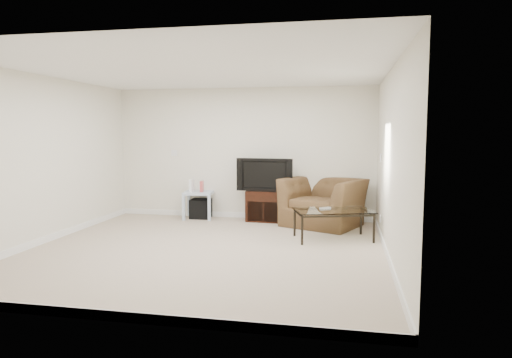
% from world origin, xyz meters
% --- Properties ---
extents(floor, '(5.00, 5.00, 0.00)m').
position_xyz_m(floor, '(0.00, 0.00, 0.00)').
color(floor, tan).
rests_on(floor, ground).
extents(ceiling, '(5.00, 5.00, 0.00)m').
position_xyz_m(ceiling, '(0.00, 0.00, 2.50)').
color(ceiling, white).
rests_on(ceiling, ground).
extents(wall_back, '(5.00, 0.02, 2.50)m').
position_xyz_m(wall_back, '(0.00, 2.50, 1.25)').
color(wall_back, silver).
rests_on(wall_back, ground).
extents(wall_left, '(0.02, 5.00, 2.50)m').
position_xyz_m(wall_left, '(-2.50, 0.00, 1.25)').
color(wall_left, silver).
rests_on(wall_left, ground).
extents(wall_right, '(0.02, 5.00, 2.50)m').
position_xyz_m(wall_right, '(2.50, 0.00, 1.25)').
color(wall_right, silver).
rests_on(wall_right, ground).
extents(plate_back, '(0.12, 0.02, 0.12)m').
position_xyz_m(plate_back, '(-1.40, 2.49, 1.25)').
color(plate_back, white).
rests_on(plate_back, wall_back).
extents(plate_right_switch, '(0.02, 0.09, 0.13)m').
position_xyz_m(plate_right_switch, '(2.49, 1.60, 1.25)').
color(plate_right_switch, white).
rests_on(plate_right_switch, wall_right).
extents(plate_right_outlet, '(0.02, 0.08, 0.12)m').
position_xyz_m(plate_right_outlet, '(2.49, 1.30, 0.30)').
color(plate_right_outlet, white).
rests_on(plate_right_outlet, wall_right).
extents(tv_stand, '(0.71, 0.51, 0.57)m').
position_xyz_m(tv_stand, '(0.48, 2.28, 0.29)').
color(tv_stand, black).
rests_on(tv_stand, floor).
extents(dvd_player, '(0.36, 0.26, 0.05)m').
position_xyz_m(dvd_player, '(0.48, 2.24, 0.48)').
color(dvd_player, black).
rests_on(dvd_player, tv_stand).
extents(television, '(1.00, 0.28, 0.61)m').
position_xyz_m(television, '(0.48, 2.25, 0.88)').
color(television, black).
rests_on(television, tv_stand).
extents(side_table, '(0.61, 0.61, 0.52)m').
position_xyz_m(side_table, '(-0.84, 2.28, 0.26)').
color(side_table, silver).
rests_on(side_table, floor).
extents(subwoofer, '(0.38, 0.38, 0.37)m').
position_xyz_m(subwoofer, '(-0.81, 2.31, 0.18)').
color(subwoofer, black).
rests_on(subwoofer, floor).
extents(game_console, '(0.05, 0.17, 0.24)m').
position_xyz_m(game_console, '(-0.96, 2.24, 0.64)').
color(game_console, white).
rests_on(game_console, side_table).
extents(game_case, '(0.08, 0.16, 0.21)m').
position_xyz_m(game_case, '(-0.77, 2.27, 0.62)').
color(game_case, '#CC4C4C').
rests_on(game_case, side_table).
extents(recliner, '(1.52, 1.29, 1.13)m').
position_xyz_m(recliner, '(1.55, 2.05, 0.57)').
color(recliner, '#4B301B').
rests_on(recliner, floor).
extents(coffee_table, '(1.32, 0.99, 0.46)m').
position_xyz_m(coffee_table, '(1.76, 1.00, 0.23)').
color(coffee_table, black).
rests_on(coffee_table, floor).
extents(remote, '(0.18, 0.15, 0.02)m').
position_xyz_m(remote, '(1.63, 1.09, 0.47)').
color(remote, '#B2B2B7').
rests_on(remote, coffee_table).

